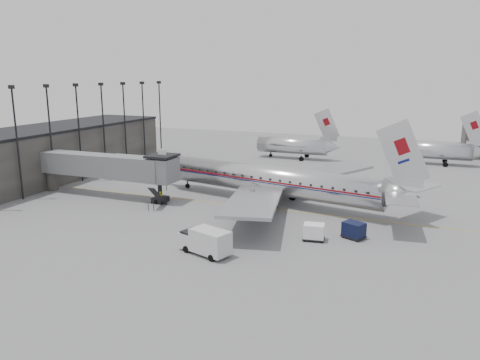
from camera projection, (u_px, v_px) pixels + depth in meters
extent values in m
plane|color=slate|center=(212.00, 217.00, 55.50)|extent=(160.00, 160.00, 0.00)
cube|color=#33312E|center=(49.00, 153.00, 76.01)|extent=(12.00, 46.00, 8.00)
cube|color=gold|center=(253.00, 207.00, 59.84)|extent=(60.00, 0.15, 0.01)
cube|color=slate|center=(81.00, 164.00, 65.79)|extent=(12.00, 2.80, 3.00)
cube|color=slate|center=(135.00, 168.00, 62.52)|extent=(8.00, 3.00, 3.10)
cube|color=slate|center=(163.00, 170.00, 61.43)|extent=(3.20, 3.60, 3.20)
cube|color=black|center=(162.00, 156.00, 61.01)|extent=(3.40, 3.80, 0.30)
cube|color=white|center=(162.00, 152.00, 60.90)|extent=(1.20, 0.15, 0.80)
cylinder|color=black|center=(160.00, 192.00, 61.83)|extent=(0.56, 0.56, 2.80)
cube|color=black|center=(160.00, 200.00, 62.06)|extent=(1.60, 2.20, 0.70)
cylinder|color=black|center=(156.00, 202.00, 61.16)|extent=(0.30, 0.60, 0.60)
cylinder|color=black|center=(164.00, 198.00, 62.97)|extent=(0.30, 0.60, 0.60)
cylinder|color=#33312E|center=(53.00, 180.00, 68.43)|extent=(1.60, 1.60, 2.80)
cube|color=black|center=(158.00, 196.00, 59.32)|extent=(0.90, 3.20, 2.90)
cylinder|color=black|center=(17.00, 144.00, 62.01)|extent=(0.24, 0.24, 15.00)
cube|color=black|center=(11.00, 87.00, 60.34)|extent=(0.90, 0.25, 0.50)
cylinder|color=black|center=(51.00, 139.00, 67.44)|extent=(0.24, 0.24, 15.00)
cube|color=black|center=(46.00, 86.00, 65.77)|extent=(0.90, 0.25, 0.50)
cylinder|color=black|center=(79.00, 134.00, 72.87)|extent=(0.24, 0.24, 15.00)
cube|color=black|center=(75.00, 85.00, 71.20)|extent=(0.90, 0.25, 0.50)
cylinder|color=black|center=(104.00, 130.00, 78.30)|extent=(0.24, 0.24, 15.00)
cube|color=black|center=(101.00, 84.00, 76.63)|extent=(0.90, 0.25, 0.50)
cylinder|color=black|center=(125.00, 126.00, 83.73)|extent=(0.24, 0.24, 15.00)
cube|color=black|center=(123.00, 83.00, 82.06)|extent=(0.90, 0.25, 0.50)
cylinder|color=black|center=(144.00, 123.00, 89.16)|extent=(0.24, 0.24, 15.00)
cube|color=black|center=(142.00, 83.00, 87.49)|extent=(0.90, 0.25, 0.50)
cylinder|color=black|center=(160.00, 120.00, 94.59)|extent=(0.24, 0.24, 15.00)
cube|color=black|center=(159.00, 82.00, 92.92)|extent=(0.90, 0.25, 0.50)
cylinder|color=silver|center=(292.00, 146.00, 93.65)|extent=(14.00, 3.20, 3.20)
cube|color=silver|center=(327.00, 125.00, 90.21)|extent=(5.17, 0.26, 6.52)
cylinder|color=black|center=(271.00, 154.00, 95.75)|extent=(0.24, 0.24, 1.00)
cylinder|color=silver|center=(432.00, 150.00, 87.83)|extent=(14.00, 3.20, 3.20)
cube|color=silver|center=(475.00, 129.00, 84.39)|extent=(5.17, 0.26, 6.52)
cylinder|color=black|center=(406.00, 160.00, 89.93)|extent=(0.24, 0.24, 1.00)
cylinder|color=silver|center=(270.00, 180.00, 61.43)|extent=(30.42, 9.66, 3.73)
cone|color=silver|center=(174.00, 167.00, 70.34)|extent=(3.71, 4.26, 3.73)
cone|color=silver|center=(402.00, 195.00, 52.26)|extent=(4.66, 4.28, 3.55)
cube|color=maroon|center=(270.00, 178.00, 61.37)|extent=(30.43, 9.71, 0.18)
cube|color=#0A1058|center=(270.00, 180.00, 61.42)|extent=(30.43, 9.71, 0.10)
cube|color=silver|center=(403.00, 154.00, 51.39)|extent=(6.13, 1.52, 7.76)
cube|color=gray|center=(320.00, 173.00, 67.28)|extent=(13.88, 16.37, 1.20)
cube|color=gray|center=(254.00, 201.00, 52.47)|extent=(8.93, 16.97, 1.20)
cylinder|color=gray|center=(292.00, 184.00, 65.78)|extent=(3.78, 2.76, 2.12)
cylinder|color=gray|center=(252.00, 201.00, 57.23)|extent=(3.78, 2.76, 2.12)
cylinder|color=black|center=(188.00, 184.00, 69.52)|extent=(0.20, 0.20, 1.31)
cylinder|color=black|center=(293.00, 195.00, 63.00)|extent=(0.26, 0.26, 1.41)
cylinder|color=black|center=(293.00, 197.00, 63.06)|extent=(1.06, 0.55, 1.01)
cylinder|color=black|center=(274.00, 204.00, 58.73)|extent=(0.26, 0.26, 1.41)
cylinder|color=black|center=(274.00, 206.00, 58.78)|extent=(1.06, 0.55, 1.01)
cube|color=silver|center=(210.00, 241.00, 43.57)|extent=(4.22, 3.16, 2.19)
cube|color=silver|center=(191.00, 239.00, 45.30)|extent=(2.21, 2.41, 1.46)
cube|color=black|center=(191.00, 233.00, 45.17)|extent=(1.75, 2.08, 0.62)
cylinder|color=black|center=(186.00, 249.00, 44.56)|extent=(0.71, 0.46, 0.67)
cylinder|color=black|center=(200.00, 244.00, 45.95)|extent=(0.71, 0.46, 0.67)
cylinder|color=black|center=(212.00, 258.00, 42.45)|extent=(0.71, 0.46, 0.67)
cylinder|color=black|center=(225.00, 252.00, 43.85)|extent=(0.71, 0.46, 0.67)
cube|color=black|center=(354.00, 229.00, 48.31)|extent=(2.53, 2.28, 1.45)
cube|color=black|center=(353.00, 236.00, 48.48)|extent=(2.67, 2.42, 0.12)
cylinder|color=black|center=(343.00, 236.00, 48.67)|extent=(0.33, 0.24, 0.31)
cylinder|color=black|center=(357.00, 240.00, 47.49)|extent=(0.33, 0.24, 0.31)
cylinder|color=black|center=(350.00, 233.00, 49.50)|extent=(0.33, 0.24, 0.31)
cylinder|color=black|center=(364.00, 237.00, 48.32)|extent=(0.33, 0.24, 0.31)
cube|color=white|center=(314.00, 231.00, 47.76)|extent=(2.28, 1.84, 1.45)
cube|color=black|center=(314.00, 238.00, 47.93)|extent=(2.39, 1.95, 0.12)
cylinder|color=black|center=(305.00, 240.00, 47.54)|extent=(0.33, 0.17, 0.31)
cylinder|color=black|center=(321.00, 241.00, 47.16)|extent=(0.33, 0.17, 0.31)
cylinder|color=black|center=(306.00, 236.00, 48.72)|extent=(0.33, 0.17, 0.31)
cylinder|color=black|center=(322.00, 237.00, 48.34)|extent=(0.33, 0.17, 0.31)
imported|color=gold|center=(160.00, 198.00, 61.27)|extent=(0.67, 0.51, 1.63)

